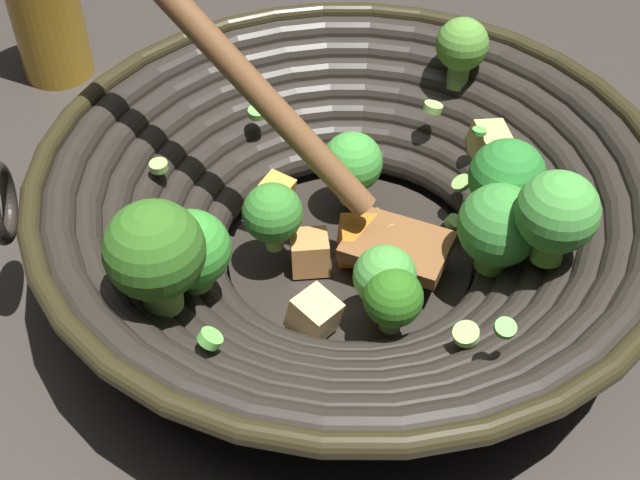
# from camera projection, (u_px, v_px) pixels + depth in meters

# --- Properties ---
(ground_plane) EXTENTS (4.00, 4.00, 0.00)m
(ground_plane) POSITION_uv_depth(u_px,v_px,m) (350.00, 265.00, 0.62)
(ground_plane) COLOR #332D28
(wok) EXTENTS (0.43, 0.43, 0.27)m
(wok) POSITION_uv_depth(u_px,v_px,m) (352.00, 204.00, 0.57)
(wok) COLOR black
(wok) RESTS_ON ground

